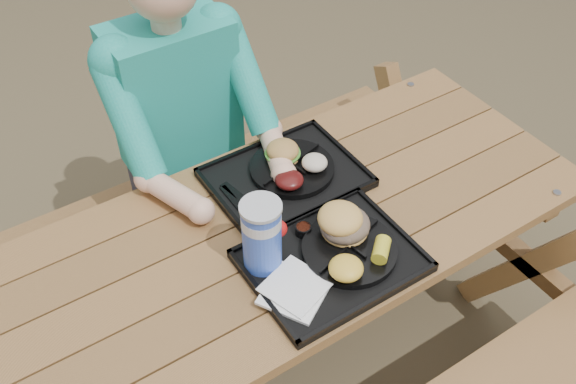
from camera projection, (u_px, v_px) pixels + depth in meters
ground at (288, 362)px, 2.37m from camera, size 60.00×60.00×0.00m
picnic_table at (288, 302)px, 2.10m from camera, size 1.80×1.49×0.75m
tray_near at (331, 261)px, 1.73m from camera, size 0.45×0.35×0.02m
tray_far at (286, 179)px, 1.96m from camera, size 0.45×0.35×0.02m
plate_near at (349, 249)px, 1.74m from camera, size 0.26×0.26×0.02m
plate_far at (292, 168)px, 1.97m from camera, size 0.26×0.26×0.02m
napkin_stack at (294, 291)px, 1.64m from camera, size 0.21×0.21×0.02m
soda_cup at (262, 237)px, 1.64m from camera, size 0.10×0.10×0.21m
condiment_bbq at (303, 230)px, 1.78m from camera, size 0.05×0.05×0.03m
condiment_mustard at (324, 219)px, 1.81m from camera, size 0.04×0.04×0.03m
sandwich at (346, 214)px, 1.72m from camera, size 0.13×0.13×0.14m
mac_cheese at (346, 268)px, 1.65m from camera, size 0.09×0.09×0.05m
corn_cob at (381, 250)px, 1.69m from camera, size 0.10×0.10×0.04m
cutlery_far at (239, 196)px, 1.89m from camera, size 0.05×0.15×0.01m
burger at (283, 147)px, 1.95m from camera, size 0.10×0.10×0.09m
baked_beans at (289, 180)px, 1.89m from camera, size 0.09×0.09×0.04m
potato_salad at (315, 163)px, 1.94m from camera, size 0.08×0.08×0.04m
diner at (185, 153)px, 2.23m from camera, size 0.48×0.84×1.28m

